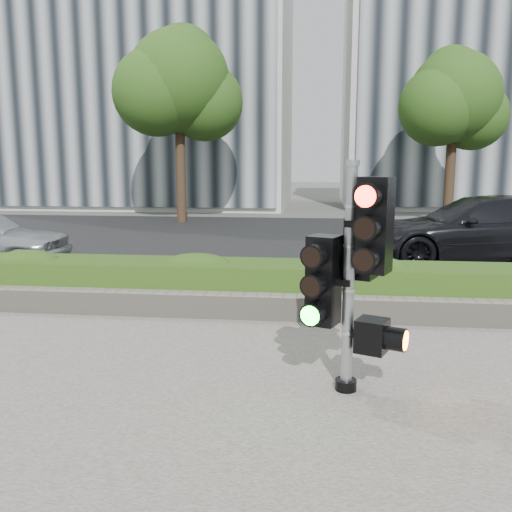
# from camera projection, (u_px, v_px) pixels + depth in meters

# --- Properties ---
(ground) EXTENTS (120.00, 120.00, 0.00)m
(ground) POSITION_uv_depth(u_px,v_px,m) (255.00, 369.00, 5.91)
(ground) COLOR #51514C
(ground) RESTS_ON ground
(road) EXTENTS (60.00, 13.00, 0.02)m
(road) POSITION_uv_depth(u_px,v_px,m) (295.00, 240.00, 15.70)
(road) COLOR black
(road) RESTS_ON ground
(curb) EXTENTS (60.00, 0.25, 0.12)m
(curb) POSITION_uv_depth(u_px,v_px,m) (277.00, 295.00, 8.99)
(curb) COLOR gray
(curb) RESTS_ON ground
(stone_wall) EXTENTS (12.00, 0.32, 0.34)m
(stone_wall) POSITION_uv_depth(u_px,v_px,m) (270.00, 307.00, 7.74)
(stone_wall) COLOR gray
(stone_wall) RESTS_ON sidewalk
(hedge) EXTENTS (12.00, 1.00, 0.68)m
(hedge) POSITION_uv_depth(u_px,v_px,m) (274.00, 285.00, 8.35)
(hedge) COLOR #557E26
(hedge) RESTS_ON sidewalk
(building_left) EXTENTS (16.00, 9.00, 15.00)m
(building_left) POSITION_uv_depth(u_px,v_px,m) (135.00, 60.00, 28.18)
(building_left) COLOR #B7B7B2
(building_left) RESTS_ON ground
(tree_left) EXTENTS (4.61, 4.03, 7.34)m
(tree_left) POSITION_uv_depth(u_px,v_px,m) (179.00, 85.00, 19.82)
(tree_left) COLOR black
(tree_left) RESTS_ON ground
(tree_right) EXTENTS (4.10, 3.58, 6.53)m
(tree_right) POSITION_uv_depth(u_px,v_px,m) (453.00, 100.00, 19.76)
(tree_right) COLOR black
(tree_right) RESTS_ON ground
(traffic_signal) EXTENTS (0.82, 0.70, 2.22)m
(traffic_signal) POSITION_uv_depth(u_px,v_px,m) (354.00, 267.00, 5.12)
(traffic_signal) COLOR black
(traffic_signal) RESTS_ON sidewalk
(car_dark) EXTENTS (5.38, 2.71, 1.50)m
(car_dark) POSITION_uv_depth(u_px,v_px,m) (479.00, 230.00, 11.98)
(car_dark) COLOR black
(car_dark) RESTS_ON road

